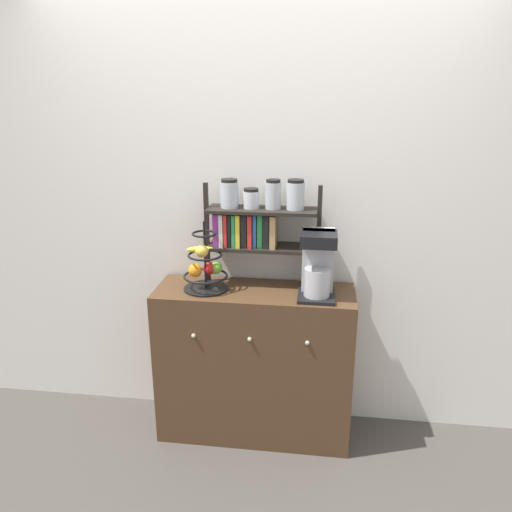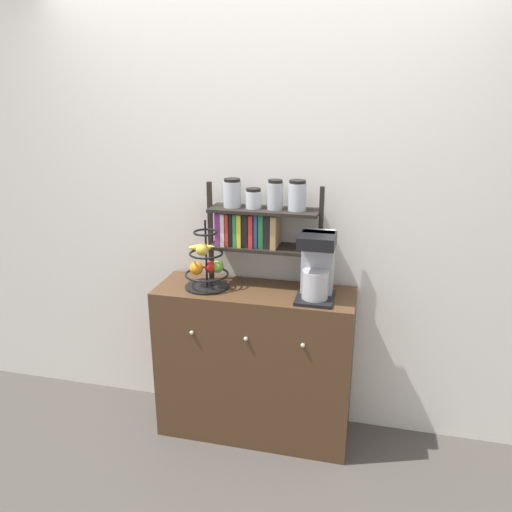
{
  "view_description": "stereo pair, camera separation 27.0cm",
  "coord_description": "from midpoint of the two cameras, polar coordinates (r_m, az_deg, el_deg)",
  "views": [
    {
      "loc": [
        0.35,
        -2.35,
        1.96
      ],
      "look_at": [
        0.01,
        0.19,
        1.11
      ],
      "focal_mm": 35.0,
      "sensor_mm": 36.0,
      "label": 1
    },
    {
      "loc": [
        0.61,
        -2.3,
        1.96
      ],
      "look_at": [
        0.01,
        0.19,
        1.11
      ],
      "focal_mm": 35.0,
      "sensor_mm": 36.0,
      "label": 2
    }
  ],
  "objects": [
    {
      "name": "coffee_maker",
      "position": [
        2.64,
        4.19,
        -0.97
      ],
      "size": [
        0.2,
        0.23,
        0.36
      ],
      "color": "black",
      "rests_on": "sideboard"
    },
    {
      "name": "wall_back",
      "position": [
        2.87,
        -2.23,
        4.93
      ],
      "size": [
        7.0,
        0.05,
        2.6
      ],
      "primitive_type": "cube",
      "color": "silver",
      "rests_on": "ground_plane"
    },
    {
      "name": "sideboard",
      "position": [
        2.97,
        -2.82,
        -12.18
      ],
      "size": [
        1.11,
        0.4,
        0.91
      ],
      "color": "#4C331E",
      "rests_on": "ground_plane"
    },
    {
      "name": "shelf_hutch",
      "position": [
        2.76,
        -2.94,
        4.11
      ],
      "size": [
        0.65,
        0.2,
        0.6
      ],
      "color": "black",
      "rests_on": "sideboard"
    },
    {
      "name": "ground_plane",
      "position": [
        3.08,
        -3.35,
        -21.33
      ],
      "size": [
        12.0,
        12.0,
        0.0
      ],
      "primitive_type": "plane",
      "color": "#47423D"
    },
    {
      "name": "fruit_stand",
      "position": [
        2.77,
        -8.63,
        -1.31
      ],
      "size": [
        0.25,
        0.25,
        0.39
      ],
      "color": "black",
      "rests_on": "sideboard"
    }
  ]
}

